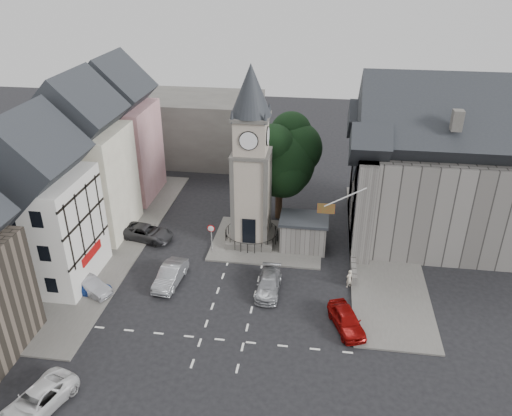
% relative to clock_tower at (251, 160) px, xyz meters
% --- Properties ---
extents(ground, '(120.00, 120.00, 0.00)m').
position_rel_clock_tower_xyz_m(ground, '(0.00, -7.99, -8.12)').
color(ground, black).
rests_on(ground, ground).
extents(pavement_west, '(6.00, 30.00, 0.14)m').
position_rel_clock_tower_xyz_m(pavement_west, '(-12.50, -1.99, -8.05)').
color(pavement_west, '#595651').
rests_on(pavement_west, ground).
extents(pavement_east, '(6.00, 26.00, 0.14)m').
position_rel_clock_tower_xyz_m(pavement_east, '(12.00, 0.01, -8.05)').
color(pavement_east, '#595651').
rests_on(pavement_east, ground).
extents(central_island, '(10.00, 8.00, 0.16)m').
position_rel_clock_tower_xyz_m(central_island, '(1.50, 0.01, -8.04)').
color(central_island, '#595651').
rests_on(central_island, ground).
extents(road_markings, '(20.00, 8.00, 0.01)m').
position_rel_clock_tower_xyz_m(road_markings, '(0.00, -13.49, -8.12)').
color(road_markings, silver).
rests_on(road_markings, ground).
extents(clock_tower, '(4.86, 4.86, 16.25)m').
position_rel_clock_tower_xyz_m(clock_tower, '(0.00, 0.00, 0.00)').
color(clock_tower, '#4C4944').
rests_on(clock_tower, ground).
extents(stone_shelter, '(4.30, 3.30, 3.08)m').
position_rel_clock_tower_xyz_m(stone_shelter, '(4.80, -0.49, -6.57)').
color(stone_shelter, '#5B5854').
rests_on(stone_shelter, ground).
extents(town_tree, '(7.20, 7.20, 10.80)m').
position_rel_clock_tower_xyz_m(town_tree, '(2.00, 5.01, -1.15)').
color(town_tree, black).
rests_on(town_tree, ground).
extents(warning_sign_post, '(0.70, 0.19, 2.85)m').
position_rel_clock_tower_xyz_m(warning_sign_post, '(-3.20, -2.56, -6.09)').
color(warning_sign_post, black).
rests_on(warning_sign_post, ground).
extents(terrace_pink, '(8.10, 7.60, 12.80)m').
position_rel_clock_tower_xyz_m(terrace_pink, '(-15.50, 8.01, -1.54)').
color(terrace_pink, tan).
rests_on(terrace_pink, ground).
extents(terrace_cream, '(8.10, 7.60, 12.80)m').
position_rel_clock_tower_xyz_m(terrace_cream, '(-15.50, 0.01, -1.54)').
color(terrace_cream, beige).
rests_on(terrace_cream, ground).
extents(terrace_tudor, '(8.10, 7.60, 12.00)m').
position_rel_clock_tower_xyz_m(terrace_tudor, '(-15.50, -7.99, -1.93)').
color(terrace_tudor, silver).
rests_on(terrace_tudor, ground).
extents(backdrop_west, '(20.00, 10.00, 8.00)m').
position_rel_clock_tower_xyz_m(backdrop_west, '(-12.00, 20.01, -4.12)').
color(backdrop_west, '#4C4944').
rests_on(backdrop_west, ground).
extents(east_building, '(14.40, 11.40, 12.60)m').
position_rel_clock_tower_xyz_m(east_building, '(15.59, 3.01, -1.86)').
color(east_building, '#5B5854').
rests_on(east_building, ground).
extents(east_boundary_wall, '(0.40, 16.00, 0.90)m').
position_rel_clock_tower_xyz_m(east_boundary_wall, '(9.20, 2.01, -7.67)').
color(east_boundary_wall, '#5B5854').
rests_on(east_boundary_wall, ground).
extents(flagpole, '(3.68, 0.10, 2.74)m').
position_rel_clock_tower_xyz_m(flagpole, '(8.00, -3.99, -1.12)').
color(flagpole, white).
rests_on(flagpole, ground).
extents(car_west_blue, '(3.71, 1.70, 1.23)m').
position_rel_clock_tower_xyz_m(car_west_blue, '(-11.50, -9.77, -7.50)').
color(car_west_blue, navy).
rests_on(car_west_blue, ground).
extents(car_west_silver, '(4.05, 2.88, 1.27)m').
position_rel_clock_tower_xyz_m(car_west_silver, '(-11.38, -9.64, -7.49)').
color(car_west_silver, gray).
rests_on(car_west_silver, ground).
extents(car_west_grey, '(5.38, 3.31, 1.39)m').
position_rel_clock_tower_xyz_m(car_west_grey, '(-9.72, -1.08, -7.42)').
color(car_west_grey, '#333336').
rests_on(car_west_grey, ground).
extents(car_island_silver, '(1.96, 4.64, 1.49)m').
position_rel_clock_tower_xyz_m(car_island_silver, '(-5.50, -7.49, -7.38)').
color(car_island_silver, gray).
rests_on(car_island_silver, ground).
extents(car_island_east, '(1.85, 4.49, 1.30)m').
position_rel_clock_tower_xyz_m(car_island_east, '(2.50, -7.49, -7.47)').
color(car_island_east, '#919498').
rests_on(car_island_east, ground).
extents(car_east_red, '(3.08, 4.58, 1.45)m').
position_rel_clock_tower_xyz_m(car_east_red, '(8.50, -10.99, -7.40)').
color(car_east_red, maroon).
rests_on(car_east_red, ground).
extents(van_sw_white, '(3.77, 5.49, 1.39)m').
position_rel_clock_tower_xyz_m(van_sw_white, '(-9.50, -20.88, -7.42)').
color(van_sw_white, silver).
rests_on(van_sw_white, ground).
extents(pedestrian, '(0.69, 0.66, 1.59)m').
position_rel_clock_tower_xyz_m(pedestrian, '(8.79, -5.99, -7.33)').
color(pedestrian, beige).
rests_on(pedestrian, ground).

